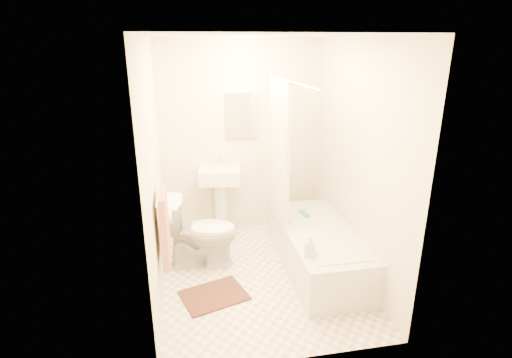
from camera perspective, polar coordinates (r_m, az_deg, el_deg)
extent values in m
plane|color=beige|center=(4.35, 0.62, -13.64)|extent=(2.40, 2.40, 0.00)
plane|color=white|center=(3.66, 0.77, 19.85)|extent=(2.40, 2.40, 0.00)
cube|color=beige|center=(4.98, -2.02, 5.69)|extent=(2.00, 0.02, 2.40)
cube|color=beige|center=(3.78, -14.35, 0.74)|extent=(0.02, 2.40, 2.40)
cube|color=beige|center=(4.14, 14.39, 2.34)|extent=(0.02, 2.40, 2.40)
cube|color=white|center=(4.90, -2.03, 9.06)|extent=(0.40, 0.03, 0.55)
cylinder|color=silver|center=(3.84, 4.96, 13.77)|extent=(0.03, 1.70, 0.03)
cube|color=silver|center=(4.36, 3.28, 4.02)|extent=(0.04, 0.80, 1.55)
cylinder|color=silver|center=(3.57, -13.79, -1.98)|extent=(0.02, 0.60, 0.02)
cube|color=#CC7266|center=(3.70, -12.94, -6.59)|extent=(0.06, 0.45, 0.66)
cylinder|color=white|center=(4.07, -12.71, -5.38)|extent=(0.11, 0.12, 0.12)
imported|color=white|center=(4.41, -7.86, -7.54)|extent=(0.85, 0.55, 0.78)
cube|color=#562D23|center=(4.07, -6.02, -16.19)|extent=(0.70, 0.61, 0.02)
imported|color=white|center=(3.78, 7.73, -9.38)|extent=(0.13, 0.13, 0.21)
cube|color=green|center=(4.64, 6.92, -4.91)|extent=(0.07, 0.18, 0.04)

